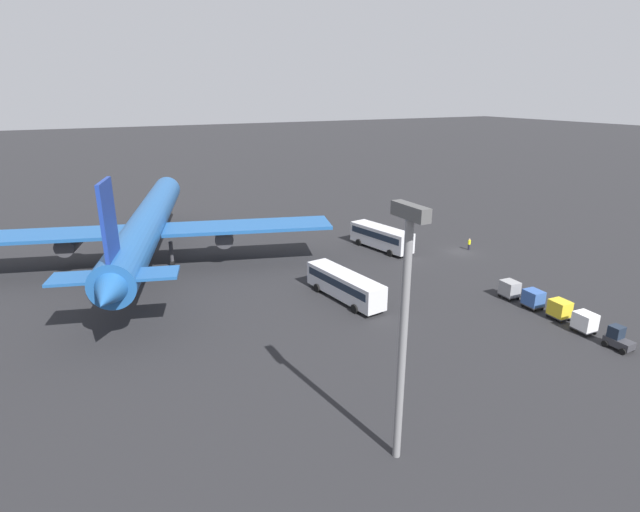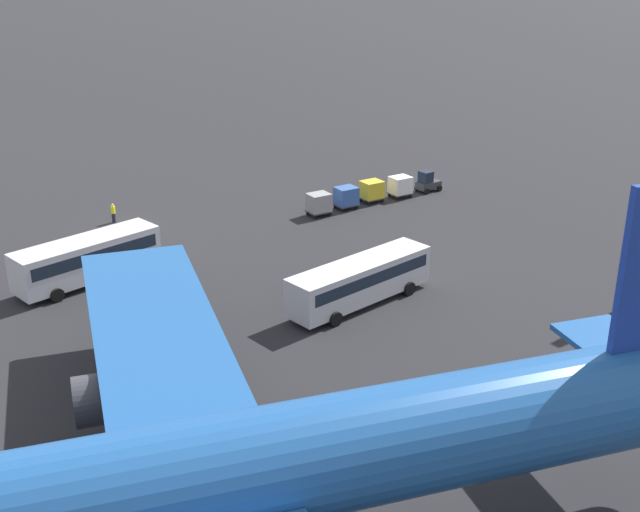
% 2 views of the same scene
% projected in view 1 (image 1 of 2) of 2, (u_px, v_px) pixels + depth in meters
% --- Properties ---
extents(ground_plane, '(600.00, 600.00, 0.00)m').
position_uv_depth(ground_plane, '(460.00, 252.00, 73.10)').
color(ground_plane, '#232326').
extents(airplane, '(54.27, 48.06, 14.98)m').
position_uv_depth(airplane, '(148.00, 224.00, 66.22)').
color(airplane, '#1E5193').
rests_on(airplane, ground).
extents(shuttle_bus_near, '(11.11, 4.70, 3.32)m').
position_uv_depth(shuttle_bus_near, '(381.00, 236.00, 73.90)').
color(shuttle_bus_near, silver).
rests_on(shuttle_bus_near, ground).
extents(shuttle_bus_far, '(11.72, 4.04, 3.10)m').
position_uv_depth(shuttle_bus_far, '(345.00, 284.00, 56.00)').
color(shuttle_bus_far, silver).
rests_on(shuttle_bus_far, ground).
extents(baggage_tug, '(2.43, 1.67, 2.10)m').
position_uv_depth(baggage_tug, '(618.00, 339.00, 45.58)').
color(baggage_tug, '#333338').
rests_on(baggage_tug, ground).
extents(worker_person, '(0.38, 0.38, 1.74)m').
position_uv_depth(worker_person, '(469.00, 244.00, 73.83)').
color(worker_person, '#1E1E2D').
rests_on(worker_person, ground).
extents(cargo_cart_white, '(2.07, 1.77, 2.06)m').
position_uv_depth(cargo_cart_white, '(585.00, 321.00, 48.44)').
color(cargo_cart_white, '#38383D').
rests_on(cargo_cart_white, ground).
extents(cargo_cart_yellow, '(2.07, 1.77, 2.06)m').
position_uv_depth(cargo_cart_yellow, '(560.00, 309.00, 51.29)').
color(cargo_cart_yellow, '#38383D').
rests_on(cargo_cart_yellow, ground).
extents(cargo_cart_blue, '(2.07, 1.77, 2.06)m').
position_uv_depth(cargo_cart_blue, '(533.00, 298.00, 53.88)').
color(cargo_cart_blue, '#38383D').
rests_on(cargo_cart_blue, ground).
extents(cargo_cart_grey, '(2.07, 1.77, 2.06)m').
position_uv_depth(cargo_cart_grey, '(510.00, 289.00, 56.49)').
color(cargo_cart_grey, '#38383D').
rests_on(cargo_cart_grey, ground).
extents(light_pole, '(2.80, 0.70, 16.64)m').
position_uv_depth(light_pole, '(405.00, 311.00, 29.15)').
color(light_pole, slate).
rests_on(light_pole, ground).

